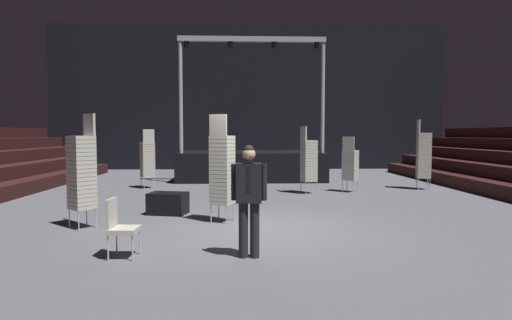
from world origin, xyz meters
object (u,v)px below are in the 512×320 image
man_with_tie (249,194)px  loose_chair_near_man (119,224)px  chair_stack_front_left (147,159)px  chair_stack_mid_right (350,164)px  chair_stack_mid_left (82,171)px  chair_stack_mid_centre (309,160)px  chair_stack_front_right (424,155)px  equipment_road_case (168,203)px  stage_riser (251,164)px  chair_stack_rear_left (222,169)px

man_with_tie → loose_chair_near_man: 2.11m
chair_stack_front_left → chair_stack_mid_right: (7.09, -1.30, -0.13)m
chair_stack_mid_left → chair_stack_mid_centre: (5.55, 4.93, -0.08)m
chair_stack_front_left → chair_stack_mid_left: bearing=-117.8°
chair_stack_front_right → chair_stack_mid_centre: (-4.24, -0.85, -0.13)m
equipment_road_case → chair_stack_front_left: bearing=107.5°
chair_stack_front_right → loose_chair_near_man: size_ratio=2.62×
stage_riser → chair_stack_front_left: bearing=-142.8°
chair_stack_mid_left → chair_stack_mid_centre: size_ratio=1.08×
equipment_road_case → stage_riser: bearing=74.2°
chair_stack_mid_left → stage_riser: bearing=-70.5°
stage_riser → chair_stack_mid_right: 5.32m
chair_stack_front_left → chair_stack_mid_left: (0.07, -6.52, 0.13)m
chair_stack_front_left → chair_stack_mid_centre: chair_stack_mid_centre is taller
chair_stack_front_left → chair_stack_mid_left: chair_stack_mid_left is taller
loose_chair_near_man → stage_riser: bearing=171.7°
man_with_tie → chair_stack_mid_left: bearing=-28.9°
chair_stack_mid_centre → chair_stack_mid_right: bearing=85.3°
chair_stack_mid_right → equipment_road_case: (-5.50, -3.76, -0.68)m
chair_stack_mid_left → loose_chair_near_man: (1.38, -2.18, -0.66)m
stage_riser → chair_stack_front_left: size_ratio=2.88×
chair_stack_mid_left → equipment_road_case: (1.52, 1.46, -0.93)m
loose_chair_near_man → man_with_tie: bearing=91.0°
stage_riser → loose_chair_near_man: 11.85m
chair_stack_front_right → chair_stack_mid_left: chair_stack_front_right is taller
stage_riser → chair_stack_mid_left: bearing=-111.8°
stage_riser → man_with_tie: stage_riser is taller
man_with_tie → chair_stack_mid_right: chair_stack_mid_right is taller
chair_stack_front_left → equipment_road_case: bearing=-101.0°
chair_stack_rear_left → equipment_road_case: size_ratio=2.66×
chair_stack_mid_left → chair_stack_mid_right: size_ratio=1.27×
chair_stack_mid_left → chair_stack_rear_left: (2.89, 0.50, 0.00)m
chair_stack_mid_left → man_with_tie: bearing=-172.1°
chair_stack_front_right → loose_chair_near_man: 11.60m
chair_stack_front_left → equipment_road_case: chair_stack_front_left is taller
chair_stack_front_right → chair_stack_mid_left: bearing=-46.7°
chair_stack_front_right → chair_stack_mid_centre: chair_stack_front_right is taller
man_with_tie → chair_stack_front_left: 9.45m
chair_stack_front_left → equipment_road_case: (1.59, -5.05, -0.80)m
stage_riser → chair_stack_rear_left: size_ratio=2.58×
chair_stack_front_left → chair_stack_mid_centre: 5.84m
loose_chair_near_man → chair_stack_mid_centre: bearing=152.9°
chair_stack_mid_left → chair_stack_mid_right: bearing=-102.0°
loose_chair_near_man → chair_stack_mid_right: bearing=146.0°
chair_stack_mid_centre → chair_stack_rear_left: bearing=-46.8°
chair_stack_front_right → chair_stack_mid_right: 2.84m
loose_chair_near_man → chair_stack_front_left: bearing=-167.2°
man_with_tie → equipment_road_case: size_ratio=1.99×
man_with_tie → chair_stack_rear_left: bearing=-74.5°
chair_stack_front_right → loose_chair_near_man: chair_stack_front_right is taller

